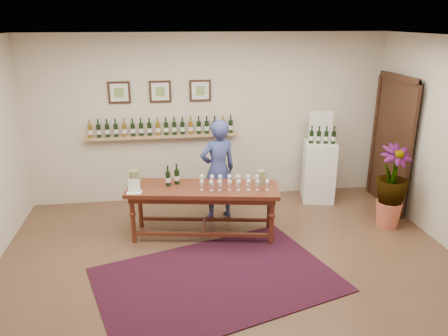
{
  "coord_description": "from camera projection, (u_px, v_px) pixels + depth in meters",
  "views": [
    {
      "loc": [
        -0.8,
        -4.68,
        3.01
      ],
      "look_at": [
        0.0,
        0.8,
        1.1
      ],
      "focal_mm": 35.0,
      "sensor_mm": 36.0,
      "label": 1
    }
  ],
  "objects": [
    {
      "name": "ground",
      "position": [
        233.0,
        271.0,
        5.46
      ],
      "size": [
        6.0,
        6.0,
        0.0
      ],
      "primitive_type": "plane",
      "color": "brown",
      "rests_on": "ground"
    },
    {
      "name": "room_shell",
      "position": [
        342.0,
        140.0,
        7.12
      ],
      "size": [
        6.0,
        6.0,
        6.0
      ],
      "color": "beige",
      "rests_on": "ground"
    },
    {
      "name": "rug",
      "position": [
        217.0,
        279.0,
        5.28
      ],
      "size": [
        3.22,
        2.61,
        0.01
      ],
      "primitive_type": "cube",
      "rotation": [
        0.0,
        0.0,
        0.3
      ],
      "color": "#470C10",
      "rests_on": "ground"
    },
    {
      "name": "tasting_table",
      "position": [
        203.0,
        194.0,
        6.18
      ],
      "size": [
        2.21,
        1.03,
        0.75
      ],
      "rotation": [
        0.0,
        0.0,
        -0.17
      ],
      "color": "#4F1F13",
      "rests_on": "ground"
    },
    {
      "name": "table_glasses",
      "position": [
        230.0,
        182.0,
        6.09
      ],
      "size": [
        1.22,
        0.44,
        0.16
      ],
      "primitive_type": null,
      "rotation": [
        0.0,
        0.0,
        -0.14
      ],
      "color": "silver",
      "rests_on": "tasting_table"
    },
    {
      "name": "table_bottles",
      "position": [
        172.0,
        175.0,
        6.18
      ],
      "size": [
        0.29,
        0.19,
        0.29
      ],
      "primitive_type": null,
      "rotation": [
        0.0,
        0.0,
        -0.15
      ],
      "color": "black",
      "rests_on": "tasting_table"
    },
    {
      "name": "pitcher_left",
      "position": [
        134.0,
        179.0,
        6.12
      ],
      "size": [
        0.17,
        0.17,
        0.24
      ],
      "primitive_type": null,
      "rotation": [
        0.0,
        0.0,
        -0.12
      ],
      "color": "olive",
      "rests_on": "tasting_table"
    },
    {
      "name": "pitcher_right",
      "position": [
        261.0,
        178.0,
        6.21
      ],
      "size": [
        0.14,
        0.14,
        0.2
      ],
      "primitive_type": null,
      "rotation": [
        0.0,
        0.0,
        -0.09
      ],
      "color": "olive",
      "rests_on": "tasting_table"
    },
    {
      "name": "menu_card",
      "position": [
        134.0,
        186.0,
        5.94
      ],
      "size": [
        0.21,
        0.16,
        0.18
      ],
      "primitive_type": "cube",
      "rotation": [
        0.0,
        0.0,
        -0.06
      ],
      "color": "silver",
      "rests_on": "tasting_table"
    },
    {
      "name": "display_pedestal",
      "position": [
        319.0,
        171.0,
        7.48
      ],
      "size": [
        0.62,
        0.62,
        1.03
      ],
      "primitive_type": "cube",
      "rotation": [
        0.0,
        0.0,
        -0.22
      ],
      "color": "white",
      "rests_on": "ground"
    },
    {
      "name": "pedestal_bottles",
      "position": [
        323.0,
        135.0,
        7.19
      ],
      "size": [
        0.3,
        0.14,
        0.29
      ],
      "primitive_type": null,
      "rotation": [
        0.0,
        0.0,
        -0.22
      ],
      "color": "black",
      "rests_on": "display_pedestal"
    },
    {
      "name": "info_sign",
      "position": [
        321.0,
        125.0,
        7.34
      ],
      "size": [
        0.38,
        0.11,
        0.54
      ],
      "primitive_type": "cube",
      "rotation": [
        0.0,
        0.0,
        -0.22
      ],
      "color": "silver",
      "rests_on": "display_pedestal"
    },
    {
      "name": "potted_plant",
      "position": [
        391.0,
        187.0,
        6.45
      ],
      "size": [
        0.62,
        0.62,
        1.1
      ],
      "rotation": [
        0.0,
        0.0,
        0.07
      ],
      "color": "#C75B42",
      "rests_on": "ground"
    },
    {
      "name": "person",
      "position": [
        218.0,
        170.0,
        6.71
      ],
      "size": [
        0.66,
        0.52,
        1.58
      ],
      "primitive_type": "imported",
      "rotation": [
        0.0,
        0.0,
        3.41
      ],
      "color": "navy",
      "rests_on": "ground"
    }
  ]
}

